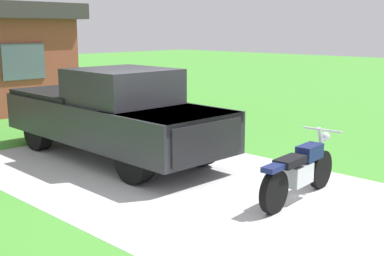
# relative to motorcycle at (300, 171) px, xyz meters

# --- Properties ---
(ground_plane) EXTENTS (80.00, 80.00, 0.00)m
(ground_plane) POSITION_rel_motorcycle_xyz_m (-0.69, 2.19, -0.47)
(ground_plane) COLOR #459232
(driveway_pad) EXTENTS (4.91, 8.78, 0.01)m
(driveway_pad) POSITION_rel_motorcycle_xyz_m (-0.69, 2.19, -0.47)
(driveway_pad) COLOR #B7B7B7
(driveway_pad) RESTS_ON ground
(motorcycle) EXTENTS (2.21, 0.70, 1.09)m
(motorcycle) POSITION_rel_motorcycle_xyz_m (0.00, 0.00, 0.00)
(motorcycle) COLOR black
(motorcycle) RESTS_ON ground
(pickup_truck) EXTENTS (2.13, 5.67, 1.90)m
(pickup_truck) POSITION_rel_motorcycle_xyz_m (-0.44, 4.37, 0.48)
(pickup_truck) COLOR black
(pickup_truck) RESTS_ON ground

